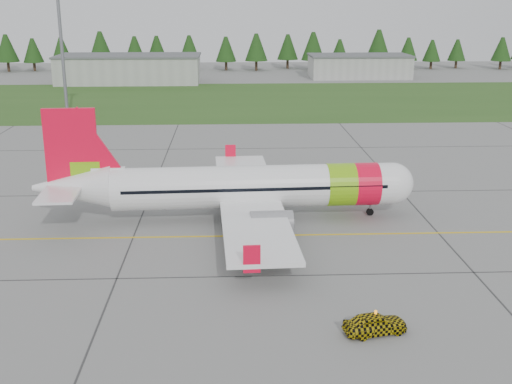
{
  "coord_description": "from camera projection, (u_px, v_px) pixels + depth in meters",
  "views": [
    {
      "loc": [
        -7.09,
        -40.95,
        18.42
      ],
      "look_at": [
        -4.99,
        9.37,
        3.31
      ],
      "focal_mm": 45.0,
      "sensor_mm": 36.0,
      "label": 1
    }
  ],
  "objects": [
    {
      "name": "hangar_east",
      "position": [
        359.0,
        67.0,
        157.94
      ],
      "size": [
        24.0,
        12.0,
        5.2
      ],
      "primitive_type": "cube",
      "color": "#A8A8A3",
      "rests_on": "ground"
    },
    {
      "name": "hangar_west",
      "position": [
        130.0,
        70.0,
        147.97
      ],
      "size": [
        32.0,
        14.0,
        6.0
      ],
      "primitive_type": "cube",
      "color": "#A8A8A3",
      "rests_on": "ground"
    },
    {
      "name": "grass_strip",
      "position": [
        266.0,
        100.0,
        123.23
      ],
      "size": [
        320.0,
        50.0,
        0.03
      ],
      "primitive_type": "cube",
      "color": "#30561E",
      "rests_on": "ground"
    },
    {
      "name": "floodlight_mast",
      "position": [
        63.0,
        59.0,
        96.11
      ],
      "size": [
        0.5,
        0.5,
        20.0
      ],
      "primitive_type": "cylinder",
      "color": "slate",
      "rests_on": "ground"
    },
    {
      "name": "follow_me_car",
      "position": [
        376.0,
        304.0,
        36.41
      ],
      "size": [
        1.56,
        1.73,
        3.69
      ],
      "primitive_type": "imported",
      "rotation": [
        0.0,
        0.0,
        1.8
      ],
      "color": "#D5BB0B",
      "rests_on": "ground"
    },
    {
      "name": "treeline",
      "position": [
        255.0,
        51.0,
        175.39
      ],
      "size": [
        160.0,
        8.0,
        10.0
      ],
      "primitive_type": null,
      "color": "#1C3F14",
      "rests_on": "ground"
    },
    {
      "name": "service_van",
      "position": [
        82.0,
        114.0,
        94.9
      ],
      "size": [
        2.03,
        1.97,
        4.57
      ],
      "primitive_type": "imported",
      "rotation": [
        0.0,
        0.0,
        -0.36
      ],
      "color": "white",
      "rests_on": "ground"
    },
    {
      "name": "taxi_guideline",
      "position": [
        318.0,
        235.0,
        52.42
      ],
      "size": [
        120.0,
        0.25,
        0.02
      ],
      "primitive_type": "cube",
      "color": "gold",
      "rests_on": "ground"
    },
    {
      "name": "ground",
      "position": [
        333.0,
        275.0,
        44.76
      ],
      "size": [
        320.0,
        320.0,
        0.0
      ],
      "primitive_type": "plane",
      "color": "gray",
      "rests_on": "ground"
    },
    {
      "name": "aircraft",
      "position": [
        245.0,
        187.0,
        55.51
      ],
      "size": [
        32.88,
        30.25,
        9.96
      ],
      "rotation": [
        0.0,
        0.0,
        0.04
      ],
      "color": "white",
      "rests_on": "ground"
    }
  ]
}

